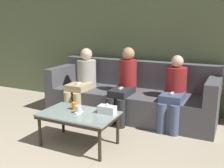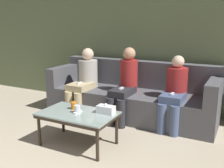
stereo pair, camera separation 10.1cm
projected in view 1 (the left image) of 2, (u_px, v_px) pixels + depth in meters
wall_back at (142, 36)px, 4.65m from camera, size 12.00×0.06×2.60m
couch at (130, 96)px, 4.42m from camera, size 2.80×0.91×0.89m
coffee_table at (79, 116)px, 3.29m from camera, size 0.96×0.59×0.43m
cup_near_left at (78, 109)px, 3.26m from camera, size 0.08×0.08×0.10m
cup_near_right at (74, 106)px, 3.40m from camera, size 0.07×0.07×0.10m
tissue_box at (107, 109)px, 3.25m from camera, size 0.22×0.12×0.13m
game_remote at (79, 112)px, 3.27m from camera, size 0.04×0.15×0.02m
seated_person_left_end at (83, 79)px, 4.48m from camera, size 0.33×0.69×1.11m
seated_person_mid_left at (125, 83)px, 4.14m from camera, size 0.31×0.68×1.16m
seated_person_mid_right at (174, 90)px, 3.83m from camera, size 0.31×0.62×1.07m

